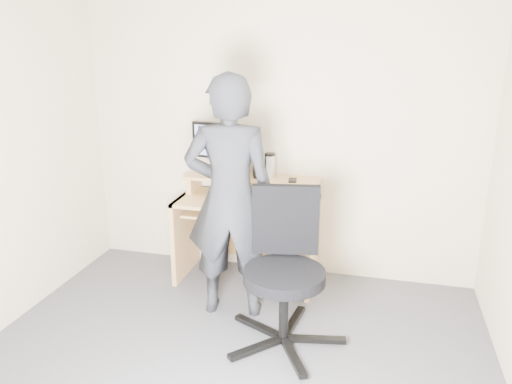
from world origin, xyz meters
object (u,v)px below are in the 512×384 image
at_px(desk, 250,219).
at_px(person, 230,198).
at_px(monitor, 218,144).
at_px(office_chair, 285,263).

xyz_separation_m(desk, person, (0.01, -0.62, 0.38)).
xyz_separation_m(monitor, office_chair, (0.78, -0.95, -0.61)).
bearing_deg(monitor, desk, -1.99).
bearing_deg(monitor, office_chair, -41.97).
distance_m(monitor, person, 0.79).
height_order(monitor, person, person).
xyz_separation_m(office_chair, person, (-0.48, 0.28, 0.34)).
height_order(desk, monitor, monitor).
relative_size(monitor, person, 0.26).
relative_size(office_chair, person, 0.58).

